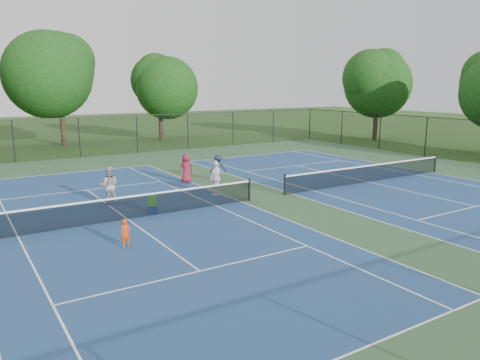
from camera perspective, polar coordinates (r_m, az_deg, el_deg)
ground at (r=22.81m, az=3.35°, el=-2.18°), size 140.00×140.00×0.00m
court_pad at (r=22.81m, az=3.35°, el=-2.17°), size 36.00×36.00×0.01m
tennis_court_left at (r=19.68m, az=-13.54°, el=-4.43°), size 12.00×23.83×1.07m
tennis_court_right at (r=27.36m, az=15.38°, el=-0.05°), size 12.00×23.83×1.07m
perimeter_fence at (r=22.48m, az=3.40°, el=1.79°), size 36.08×36.08×3.02m
tree_back_b at (r=44.92m, az=-21.24°, el=12.32°), size 7.60×7.60×10.03m
tree_back_c at (r=46.59m, az=-9.77°, el=11.49°), size 6.00×6.00×8.40m
tree_side_e at (r=48.10m, az=16.45°, el=11.58°), size 6.60×6.60×8.87m
child_player at (r=16.32m, az=-13.78°, el=-6.32°), size 0.39×0.29×0.99m
instructor at (r=22.19m, az=-15.67°, el=-0.65°), size 1.03×0.92×1.77m
bystander_a at (r=23.13m, az=-2.90°, el=0.25°), size 1.11×0.87×1.76m
bystander_b at (r=26.59m, az=-2.69°, el=1.46°), size 1.11×0.86×1.50m
bystander_c at (r=26.35m, az=-6.60°, el=1.43°), size 0.84×0.60×1.61m
ball_crate at (r=20.43m, az=-10.65°, el=-3.53°), size 0.43×0.41×0.33m
ball_hopper at (r=20.33m, az=-10.69°, el=-2.49°), size 0.42×0.39×0.43m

